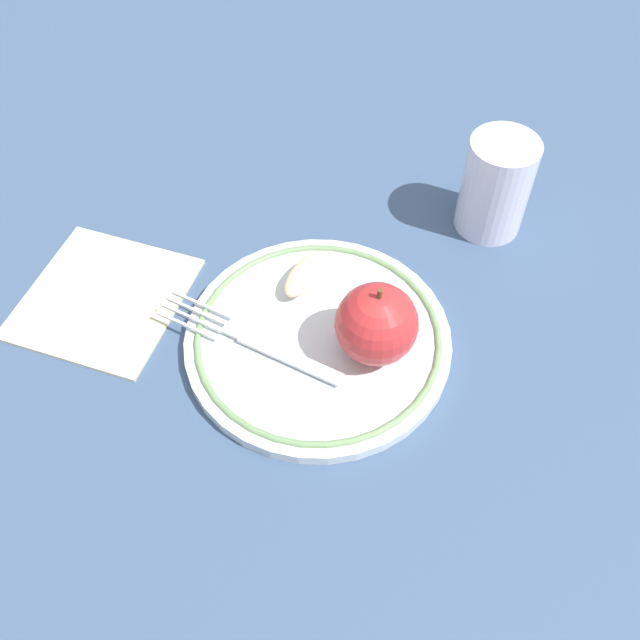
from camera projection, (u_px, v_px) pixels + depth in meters
The scene contains 7 objects.
ground_plane at pixel (317, 329), 0.62m from camera, with size 2.00×2.00×0.00m, color #394F6F.
plate at pixel (320, 339), 0.60m from camera, with size 0.23×0.23×0.01m.
apple_red_whole at pixel (377, 324), 0.56m from camera, with size 0.07×0.07×0.08m.
apple_slice_front at pixel (304, 275), 0.63m from camera, with size 0.06×0.02×0.02m, color beige.
fork at pixel (255, 342), 0.59m from camera, with size 0.16×0.11×0.00m.
drinking_glass at pixel (496, 186), 0.66m from camera, with size 0.06×0.06×0.10m, color silver.
napkin_folded at pixel (103, 297), 0.64m from camera, with size 0.14×0.14×0.01m, color beige.
Camera 1 is at (0.02, 0.37, 0.50)m, focal length 40.00 mm.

